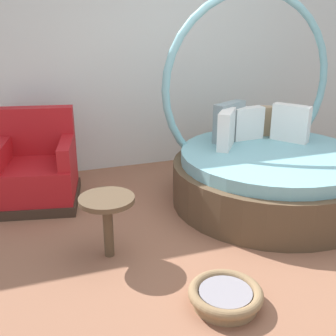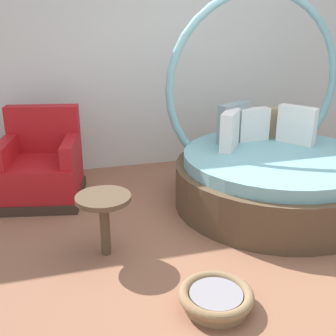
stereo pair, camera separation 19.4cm
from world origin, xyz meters
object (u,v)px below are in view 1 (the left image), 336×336
(round_daybed, at_px, (267,164))
(pet_basket, at_px, (225,296))
(side_table, at_px, (107,208))
(red_armchair, at_px, (37,171))

(round_daybed, relative_size, pet_basket, 4.14)
(pet_basket, distance_m, side_table, 1.12)
(round_daybed, height_order, pet_basket, round_daybed)
(round_daybed, height_order, red_armchair, round_daybed)
(round_daybed, distance_m, red_armchair, 2.37)
(round_daybed, xyz_separation_m, side_table, (-1.78, -0.55, 0.04))
(red_armchair, relative_size, pet_basket, 1.84)
(red_armchair, bearing_deg, pet_basket, -63.04)
(red_armchair, distance_m, pet_basket, 2.43)
(red_armchair, relative_size, side_table, 1.81)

